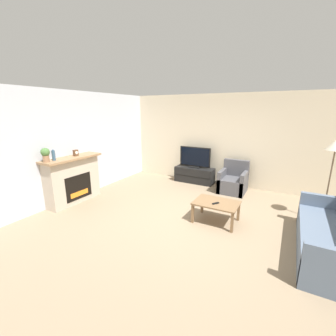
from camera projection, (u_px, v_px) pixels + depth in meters
name	position (u px, v px, depth m)	size (l,w,h in m)	color
ground_plane	(187.00, 220.00, 4.69)	(24.00, 24.00, 0.00)	#89755B
wall_back	(226.00, 141.00, 6.66)	(12.00, 0.06, 2.70)	beige
wall_left	(79.00, 145.00, 5.81)	(0.06, 12.00, 2.70)	silver
fireplace	(73.00, 179.00, 5.51)	(0.50, 1.45, 1.14)	#B7A893
mantel_vase_left	(54.00, 155.00, 4.96)	(0.07, 0.07, 0.25)	#385670
mantel_clock	(76.00, 153.00, 5.46)	(0.08, 0.11, 0.15)	brown
potted_plant	(45.00, 154.00, 4.79)	(0.18, 0.18, 0.31)	#936B4C
tv_stand	(194.00, 175.00, 7.10)	(1.22, 0.43, 0.48)	black
tv	(195.00, 158.00, 6.96)	(1.00, 0.18, 0.65)	black
armchair	(233.00, 182.00, 6.27)	(0.70, 0.76, 0.86)	#4C4C51
coffee_table	(216.00, 205.00, 4.55)	(0.88, 0.62, 0.43)	brown
remote	(216.00, 203.00, 4.46)	(0.12, 0.15, 0.02)	black
couch	(333.00, 239.00, 3.49)	(0.81, 2.08, 0.86)	slate
floor_lamp	(335.00, 150.00, 4.28)	(0.35, 0.35, 1.71)	black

